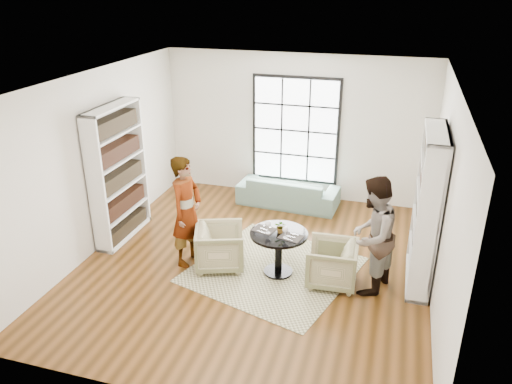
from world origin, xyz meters
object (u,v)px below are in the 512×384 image
(flower_centerpiece, at_px, (281,227))
(wine_glass_left, at_px, (268,224))
(armchair_left, at_px, (220,247))
(armchair_right, at_px, (332,264))
(sofa, at_px, (288,191))
(wine_glass_right, at_px, (285,230))
(person_right, at_px, (372,236))
(person_left, at_px, (187,211))
(pedestal_table, at_px, (279,244))

(flower_centerpiece, bearing_deg, wine_glass_left, -156.43)
(armchair_left, relative_size, flower_centerpiece, 3.83)
(armchair_right, bearing_deg, sofa, -156.81)
(armchair_right, height_order, wine_glass_right, wine_glass_right)
(sofa, bearing_deg, person_right, 128.68)
(person_left, relative_size, wine_glass_right, 9.53)
(armchair_left, relative_size, armchair_right, 1.03)
(armchair_left, distance_m, wine_glass_right, 1.20)
(pedestal_table, distance_m, sofa, 2.64)
(pedestal_table, bearing_deg, sofa, 99.70)
(sofa, relative_size, person_left, 1.12)
(armchair_right, relative_size, person_right, 0.42)
(armchair_right, xyz_separation_m, wine_glass_right, (-0.72, -0.09, 0.51))
(person_right, bearing_deg, armchair_left, -71.13)
(person_left, bearing_deg, wine_glass_right, -82.96)
(wine_glass_left, relative_size, flower_centerpiece, 1.06)
(pedestal_table, height_order, sofa, pedestal_table)
(armchair_left, relative_size, wine_glass_right, 4.04)
(pedestal_table, relative_size, wine_glass_left, 4.22)
(armchair_left, relative_size, person_right, 0.43)
(pedestal_table, height_order, person_right, person_right)
(person_right, xyz_separation_m, flower_centerpiece, (-1.37, 0.07, -0.08))
(armchair_right, distance_m, wine_glass_left, 1.14)
(armchair_left, height_order, flower_centerpiece, flower_centerpiece)
(armchair_right, height_order, flower_centerpiece, flower_centerpiece)
(wine_glass_left, bearing_deg, armchair_right, 0.75)
(sofa, bearing_deg, wine_glass_right, 105.68)
(armchair_right, distance_m, person_right, 0.79)
(pedestal_table, bearing_deg, person_left, -177.60)
(pedestal_table, relative_size, sofa, 0.44)
(person_right, height_order, wine_glass_left, person_right)
(armchair_right, xyz_separation_m, flower_centerpiece, (-0.82, 0.07, 0.48))
(sofa, bearing_deg, wine_glass_left, 99.88)
(pedestal_table, bearing_deg, armchair_right, -3.03)
(person_left, distance_m, wine_glass_right, 1.64)
(sofa, height_order, flower_centerpiece, flower_centerpiece)
(pedestal_table, bearing_deg, wine_glass_right, -45.48)
(wine_glass_left, bearing_deg, armchair_left, -179.63)
(wine_glass_right, xyz_separation_m, flower_centerpiece, (-0.10, 0.15, -0.04))
(sofa, height_order, person_right, person_right)
(person_right, relative_size, wine_glass_left, 8.47)
(wine_glass_right, bearing_deg, person_left, 177.63)
(wine_glass_left, bearing_deg, flower_centerpiece, 23.57)
(flower_centerpiece, bearing_deg, person_left, -176.76)
(person_left, height_order, wine_glass_left, person_left)
(armchair_left, xyz_separation_m, armchair_right, (1.80, 0.02, -0.01))
(armchair_left, height_order, armchair_right, armchair_left)
(armchair_left, distance_m, wine_glass_left, 0.95)
(person_left, height_order, flower_centerpiece, person_left)
(armchair_right, bearing_deg, person_left, -92.38)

